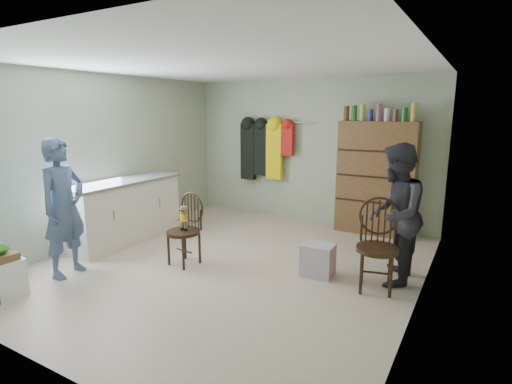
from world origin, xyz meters
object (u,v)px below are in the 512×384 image
Objects in this scene: counter at (124,211)px; dresser at (376,177)px; chair_front at (186,225)px; chair_far at (378,241)px.

counter is 3.96m from dresser.
dresser reaches higher than counter.
chair_front is 2.36m from chair_far.
dresser is (1.78, 2.55, 0.40)m from chair_front.
chair_far is (3.74, 0.23, 0.08)m from counter.
chair_far is at bearing 19.26° from chair_front.
chair_far is at bearing 3.49° from counter.
chair_far reaches higher than chair_front.
dresser reaches higher than chair_far.
chair_front is at bearing -124.84° from dresser.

